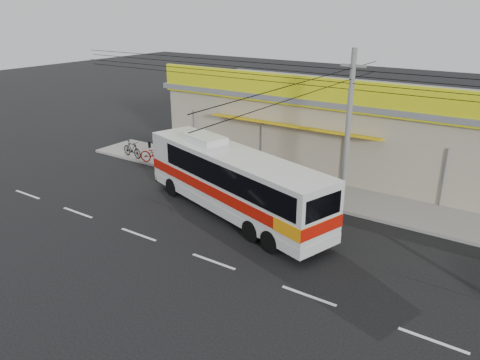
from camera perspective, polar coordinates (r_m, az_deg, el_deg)
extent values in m
plane|color=black|center=(19.88, 1.13, -6.89)|extent=(120.00, 120.00, 0.00)
cube|color=gray|center=(24.66, 8.73, -1.31)|extent=(30.00, 3.20, 0.15)
cube|color=#ABA089|center=(28.98, 13.79, 5.87)|extent=(22.00, 8.00, 4.20)
cube|color=slate|center=(28.52, 14.17, 10.24)|extent=(22.60, 8.60, 0.30)
cube|color=yellow|center=(24.65, 10.86, 10.25)|extent=(22.00, 0.24, 1.60)
cube|color=#AB0926|center=(25.46, 6.65, 10.80)|extent=(9.00, 0.10, 1.20)
cube|color=#136B1A|center=(22.90, 25.99, 7.77)|extent=(2.40, 0.10, 1.10)
cube|color=#AB0926|center=(29.30, -5.83, 12.10)|extent=(3.00, 0.10, 1.10)
cube|color=gold|center=(25.72, 6.32, 6.58)|extent=(10.00, 1.20, 0.37)
cube|color=silver|center=(21.20, -0.79, -0.03)|extent=(10.96, 5.41, 2.61)
cube|color=red|center=(21.31, -0.79, -0.82)|extent=(11.01, 5.46, 0.49)
cube|color=orange|center=(18.13, 8.31, -5.05)|extent=(2.07, 2.64, 0.54)
cube|color=black|center=(20.53, 0.27, 1.01)|extent=(9.26, 4.90, 0.99)
cube|color=black|center=(25.28, -8.21, 4.16)|extent=(0.74, 1.93, 1.35)
cube|color=silver|center=(22.48, -4.33, 5.05)|extent=(2.44, 1.85, 0.32)
cylinder|color=black|center=(24.06, -8.21, -0.84)|extent=(0.98, 0.56, 0.94)
cylinder|color=black|center=(25.06, -4.22, 0.21)|extent=(0.98, 0.56, 0.94)
cylinder|color=black|center=(18.53, 3.74, -7.48)|extent=(0.98, 0.56, 0.94)
cylinder|color=black|center=(19.81, 8.14, -5.70)|extent=(0.98, 0.56, 0.94)
imported|color=#9B0D0B|center=(28.75, -10.22, 3.12)|extent=(2.22, 1.30, 1.10)
imported|color=black|center=(30.17, -13.03, 3.70)|extent=(1.81, 0.75, 1.06)
cylinder|color=slate|center=(21.72, 12.99, 5.57)|extent=(0.24, 0.24, 7.48)
cube|color=slate|center=(21.17, 13.65, 13.40)|extent=(1.12, 0.11, 0.11)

